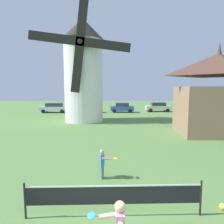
{
  "coord_description": "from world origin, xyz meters",
  "views": [
    {
      "loc": [
        -0.14,
        -3.86,
        3.8
      ],
      "look_at": [
        0.07,
        3.62,
        2.93
      ],
      "focal_mm": 31.5,
      "sensor_mm": 36.0,
      "label": 1
    }
  ],
  "objects_px": {
    "player_far": "(103,162)",
    "stray_ball": "(223,207)",
    "tennis_net": "(114,195)",
    "windmill": "(83,69)",
    "chapel": "(217,95)",
    "parked_car_silver": "(54,108)",
    "parked_car_cream": "(158,107)",
    "parked_car_red": "(88,108)",
    "parked_car_blue": "(122,107)"
  },
  "relations": [
    {
      "from": "player_far",
      "to": "stray_ball",
      "type": "distance_m",
      "value": 4.53
    },
    {
      "from": "tennis_net",
      "to": "player_far",
      "type": "height_order",
      "value": "player_far"
    },
    {
      "from": "tennis_net",
      "to": "windmill",
      "type": "bearing_deg",
      "value": 99.15
    },
    {
      "from": "tennis_net",
      "to": "chapel",
      "type": "height_order",
      "value": "chapel"
    },
    {
      "from": "tennis_net",
      "to": "parked_car_silver",
      "type": "distance_m",
      "value": 28.08
    },
    {
      "from": "windmill",
      "to": "parked_car_silver",
      "type": "xyz_separation_m",
      "value": [
        -5.86,
        8.82,
        -5.28
      ]
    },
    {
      "from": "player_far",
      "to": "parked_car_cream",
      "type": "bearing_deg",
      "value": 70.23
    },
    {
      "from": "player_far",
      "to": "parked_car_silver",
      "type": "distance_m",
      "value": 25.52
    },
    {
      "from": "chapel",
      "to": "stray_ball",
      "type": "bearing_deg",
      "value": -117.94
    },
    {
      "from": "parked_car_red",
      "to": "parked_car_blue",
      "type": "bearing_deg",
      "value": 3.0
    },
    {
      "from": "stray_ball",
      "to": "parked_car_red",
      "type": "height_order",
      "value": "parked_car_red"
    },
    {
      "from": "parked_car_red",
      "to": "parked_car_blue",
      "type": "height_order",
      "value": "same"
    },
    {
      "from": "windmill",
      "to": "parked_car_red",
      "type": "height_order",
      "value": "windmill"
    },
    {
      "from": "parked_car_silver",
      "to": "chapel",
      "type": "distance_m",
      "value": 24.0
    },
    {
      "from": "parked_car_cream",
      "to": "stray_ball",
      "type": "bearing_deg",
      "value": -100.64
    },
    {
      "from": "parked_car_silver",
      "to": "parked_car_red",
      "type": "xyz_separation_m",
      "value": [
        5.59,
        -0.19,
        -0.0
      ]
    },
    {
      "from": "parked_car_red",
      "to": "chapel",
      "type": "bearing_deg",
      "value": -52.43
    },
    {
      "from": "parked_car_red",
      "to": "chapel",
      "type": "distance_m",
      "value": 20.08
    },
    {
      "from": "player_far",
      "to": "parked_car_blue",
      "type": "bearing_deg",
      "value": 83.34
    },
    {
      "from": "stray_ball",
      "to": "parked_car_blue",
      "type": "xyz_separation_m",
      "value": [
        -1.01,
        26.54,
        0.7
      ]
    },
    {
      "from": "tennis_net",
      "to": "parked_car_blue",
      "type": "height_order",
      "value": "parked_car_blue"
    },
    {
      "from": "windmill",
      "to": "player_far",
      "type": "height_order",
      "value": "windmill"
    },
    {
      "from": "windmill",
      "to": "stray_ball",
      "type": "bearing_deg",
      "value": -70.22
    },
    {
      "from": "player_far",
      "to": "chapel",
      "type": "distance_m",
      "value": 12.68
    },
    {
      "from": "windmill",
      "to": "chapel",
      "type": "relative_size",
      "value": 1.82
    },
    {
      "from": "windmill",
      "to": "parked_car_blue",
      "type": "relative_size",
      "value": 3.47
    },
    {
      "from": "player_far",
      "to": "windmill",
      "type": "bearing_deg",
      "value": 99.27
    },
    {
      "from": "windmill",
      "to": "player_far",
      "type": "xyz_separation_m",
      "value": [
        2.5,
        -15.29,
        -5.37
      ]
    },
    {
      "from": "windmill",
      "to": "parked_car_blue",
      "type": "bearing_deg",
      "value": 59.18
    },
    {
      "from": "windmill",
      "to": "stray_ball",
      "type": "distance_m",
      "value": 19.65
    },
    {
      "from": "tennis_net",
      "to": "player_far",
      "type": "xyz_separation_m",
      "value": [
        -0.38,
        2.57,
        0.04
      ]
    },
    {
      "from": "parked_car_blue",
      "to": "windmill",
      "type": "bearing_deg",
      "value": -120.82
    },
    {
      "from": "tennis_net",
      "to": "parked_car_cream",
      "type": "xyz_separation_m",
      "value": [
        8.58,
        27.5,
        0.12
      ]
    },
    {
      "from": "player_far",
      "to": "stray_ball",
      "type": "bearing_deg",
      "value": -31.18
    },
    {
      "from": "stray_ball",
      "to": "parked_car_red",
      "type": "bearing_deg",
      "value": 104.12
    },
    {
      "from": "parked_car_blue",
      "to": "chapel",
      "type": "distance_m",
      "value": 17.54
    },
    {
      "from": "tennis_net",
      "to": "parked_car_cream",
      "type": "distance_m",
      "value": 28.81
    },
    {
      "from": "player_far",
      "to": "stray_ball",
      "type": "xyz_separation_m",
      "value": [
        3.84,
        -2.32,
        -0.62
      ]
    },
    {
      "from": "parked_car_silver",
      "to": "parked_car_red",
      "type": "distance_m",
      "value": 5.6
    },
    {
      "from": "parked_car_cream",
      "to": "player_far",
      "type": "bearing_deg",
      "value": -109.77
    },
    {
      "from": "player_far",
      "to": "parked_car_blue",
      "type": "xyz_separation_m",
      "value": [
        2.83,
        24.22,
        0.08
      ]
    },
    {
      "from": "stray_ball",
      "to": "chapel",
      "type": "bearing_deg",
      "value": 62.06
    },
    {
      "from": "parked_car_red",
      "to": "parked_car_cream",
      "type": "bearing_deg",
      "value": 4.9
    },
    {
      "from": "stray_ball",
      "to": "parked_car_silver",
      "type": "relative_size",
      "value": 0.05
    },
    {
      "from": "windmill",
      "to": "parked_car_red",
      "type": "relative_size",
      "value": 3.54
    },
    {
      "from": "tennis_net",
      "to": "chapel",
      "type": "relative_size",
      "value": 0.69
    },
    {
      "from": "parked_car_cream",
      "to": "chapel",
      "type": "bearing_deg",
      "value": -88.55
    },
    {
      "from": "parked_car_cream",
      "to": "parked_car_blue",
      "type": "bearing_deg",
      "value": -173.37
    },
    {
      "from": "player_far",
      "to": "chapel",
      "type": "xyz_separation_m",
      "value": [
        9.38,
        8.13,
        2.56
      ]
    },
    {
      "from": "parked_car_red",
      "to": "windmill",
      "type": "bearing_deg",
      "value": -88.22
    }
  ]
}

